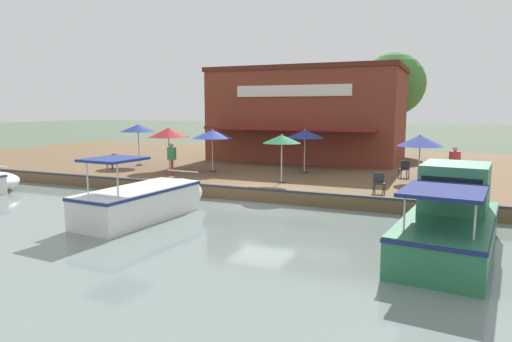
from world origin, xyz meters
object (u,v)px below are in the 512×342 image
object	(u,v)px
patio_umbrella_near_quay_edge	(138,128)
motorboat_distant_upstream	(452,220)
person_near_entrance	(172,155)
tree_upstream_bank	(391,86)
waterfront_restaurant	(309,114)
patio_umbrella_mid_patio_left	(420,141)
person_mid_patio	(455,160)
patio_umbrella_mid_patio_right	(212,134)
motorboat_far_downstream	(149,199)
patio_umbrella_far_corner	(168,133)
cafe_chair_under_first_umbrella	(113,161)
patio_umbrella_by_entrance	(305,134)
patio_umbrella_back_row	(282,139)
cafe_chair_back_row_seat	(379,182)
cafe_chair_facing_river	(405,168)

from	to	relation	value
patio_umbrella_near_quay_edge	motorboat_distant_upstream	distance (m)	20.10
person_near_entrance	tree_upstream_bank	size ratio (longest dim) A/B	0.22
waterfront_restaurant	patio_umbrella_mid_patio_left	bearing A→B (deg)	45.41
person_mid_patio	waterfront_restaurant	bearing A→B (deg)	-130.36
patio_umbrella_mid_patio_right	motorboat_far_downstream	xyz separation A→B (m)	(8.41, 1.81, -1.98)
patio_umbrella_mid_patio_left	motorboat_far_downstream	size ratio (longest dim) A/B	0.38
patio_umbrella_far_corner	cafe_chair_under_first_umbrella	size ratio (longest dim) A/B	2.91
patio_umbrella_near_quay_edge	patio_umbrella_by_entrance	xyz separation A→B (m)	(-0.80, 10.45, -0.18)
patio_umbrella_back_row	patio_umbrella_near_quay_edge	xyz separation A→B (m)	(-2.82, -10.42, 0.23)
waterfront_restaurant	motorboat_distant_upstream	distance (m)	19.44
cafe_chair_back_row_seat	cafe_chair_facing_river	distance (m)	5.06
cafe_chair_facing_river	motorboat_far_downstream	xyz separation A→B (m)	(10.38, -8.32, -0.36)
patio_umbrella_mid_patio_left	motorboat_far_downstream	distance (m)	13.09
patio_umbrella_mid_patio_left	person_mid_patio	size ratio (longest dim) A/B	1.28
patio_umbrella_back_row	cafe_chair_back_row_seat	world-z (taller)	patio_umbrella_back_row
patio_umbrella_near_quay_edge	patio_umbrella_mid_patio_right	size ratio (longest dim) A/B	1.09
cafe_chair_under_first_umbrella	tree_upstream_bank	distance (m)	21.52
patio_umbrella_by_entrance	person_near_entrance	xyz separation A→B (m)	(3.52, -6.25, -1.05)
cafe_chair_facing_river	tree_upstream_bank	size ratio (longest dim) A/B	0.11
patio_umbrella_back_row	patio_umbrella_mid_patio_left	world-z (taller)	patio_umbrella_back_row
cafe_chair_back_row_seat	motorboat_far_downstream	distance (m)	9.41
cafe_chair_under_first_umbrella	patio_umbrella_back_row	bearing A→B (deg)	84.76
patio_umbrella_near_quay_edge	patio_umbrella_mid_patio_right	bearing A→B (deg)	83.02
cafe_chair_back_row_seat	person_near_entrance	world-z (taller)	person_near_entrance
motorboat_far_downstream	tree_upstream_bank	bearing A→B (deg)	165.45
patio_umbrella_mid_patio_left	motorboat_distant_upstream	xyz separation A→B (m)	(9.07, 1.47, -1.68)
patio_umbrella_far_corner	cafe_chair_under_first_umbrella	bearing A→B (deg)	-78.65
patio_umbrella_mid_patio_left	cafe_chair_facing_river	world-z (taller)	patio_umbrella_mid_patio_left
patio_umbrella_near_quay_edge	cafe_chair_back_row_seat	bearing A→B (deg)	76.07
patio_umbrella_near_quay_edge	tree_upstream_bank	xyz separation A→B (m)	(-13.96, 13.34, 2.95)
patio_umbrella_back_row	motorboat_far_downstream	size ratio (longest dim) A/B	0.39
patio_umbrella_far_corner	cafe_chair_under_first_umbrella	distance (m)	3.91
patio_umbrella_near_quay_edge	motorboat_far_downstream	world-z (taller)	patio_umbrella_near_quay_edge
patio_umbrella_back_row	patio_umbrella_mid_patio_left	size ratio (longest dim) A/B	1.01
patio_umbrella_mid_patio_left	patio_umbrella_near_quay_edge	xyz separation A→B (m)	(0.15, -16.43, 0.33)
patio_umbrella_back_row	patio_umbrella_mid_patio_right	bearing A→B (deg)	-113.73
cafe_chair_under_first_umbrella	person_mid_patio	bearing A→B (deg)	95.28
cafe_chair_back_row_seat	patio_umbrella_mid_patio_right	bearing A→B (deg)	-107.80
patio_umbrella_near_quay_edge	cafe_chair_under_first_umbrella	xyz separation A→B (m)	(1.82, -0.50, -1.84)
patio_umbrella_mid_patio_left	tree_upstream_bank	xyz separation A→B (m)	(-13.80, -3.09, 3.28)
cafe_chair_back_row_seat	person_mid_patio	world-z (taller)	person_mid_patio
patio_umbrella_near_quay_edge	motorboat_far_downstream	distance (m)	11.90
cafe_chair_facing_river	cafe_chair_under_first_umbrella	size ratio (longest dim) A/B	1.00
patio_umbrella_mid_patio_right	patio_umbrella_by_entrance	size ratio (longest dim) A/B	0.99
waterfront_restaurant	motorboat_distant_upstream	world-z (taller)	waterfront_restaurant
patio_umbrella_by_entrance	person_mid_patio	xyz separation A→B (m)	(0.92, 7.54, -1.00)
patio_umbrella_far_corner	cafe_chair_back_row_seat	bearing A→B (deg)	77.82
patio_umbrella_mid_patio_left	cafe_chair_back_row_seat	xyz separation A→B (m)	(3.90, -1.33, -1.51)
cafe_chair_facing_river	person_mid_patio	size ratio (longest dim) A/B	0.47
cafe_chair_facing_river	person_near_entrance	bearing A→B (deg)	-70.77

